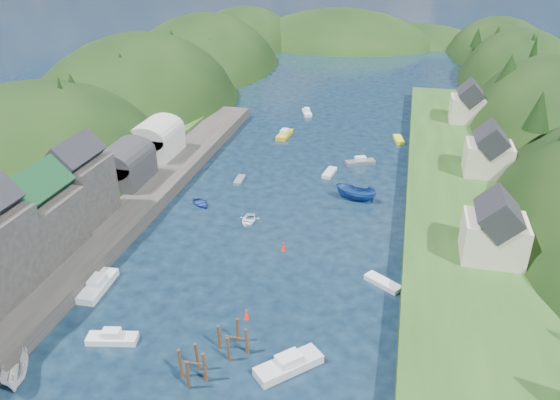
% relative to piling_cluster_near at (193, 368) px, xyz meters
% --- Properties ---
extents(ground, '(600.00, 600.00, 0.00)m').
position_rel_piling_cluster_near_xyz_m(ground, '(1.16, 52.22, -1.34)').
color(ground, black).
rests_on(ground, ground).
extents(hillside_left, '(44.00, 245.56, 52.00)m').
position_rel_piling_cluster_near_xyz_m(hillside_left, '(-43.84, 77.22, -9.37)').
color(hillside_left, black).
rests_on(hillside_left, ground).
extents(hillside_right, '(36.00, 245.56, 48.00)m').
position_rel_piling_cluster_near_xyz_m(hillside_right, '(46.16, 77.22, -8.75)').
color(hillside_right, black).
rests_on(hillside_right, ground).
extents(far_hills, '(103.00, 68.00, 44.00)m').
position_rel_piling_cluster_near_xyz_m(far_hills, '(2.37, 176.23, -12.14)').
color(far_hills, black).
rests_on(far_hills, ground).
extents(hill_trees, '(91.58, 148.58, 12.14)m').
position_rel_piling_cluster_near_xyz_m(hill_trees, '(2.11, 66.91, 9.69)').
color(hill_trees, black).
rests_on(hill_trees, ground).
extents(quay_left, '(12.00, 110.00, 2.00)m').
position_rel_piling_cluster_near_xyz_m(quay_left, '(-22.84, 22.22, -0.34)').
color(quay_left, '#2D2B28').
rests_on(quay_left, ground).
extents(terrace_left_grass, '(12.00, 110.00, 2.50)m').
position_rel_piling_cluster_near_xyz_m(terrace_left_grass, '(-29.84, 22.22, -0.09)').
color(terrace_left_grass, '#234719').
rests_on(terrace_left_grass, ground).
extents(quayside_buildings, '(8.00, 35.84, 12.90)m').
position_rel_piling_cluster_near_xyz_m(quayside_buildings, '(-24.84, 8.61, 5.75)').
color(quayside_buildings, '#2D2B28').
rests_on(quayside_buildings, quay_left).
extents(boat_sheds, '(7.00, 21.00, 7.50)m').
position_rel_piling_cluster_near_xyz_m(boat_sheds, '(-24.84, 41.22, 3.94)').
color(boat_sheds, '#2D2D30').
rests_on(boat_sheds, quay_left).
extents(terrace_right, '(16.00, 120.00, 2.40)m').
position_rel_piling_cluster_near_xyz_m(terrace_right, '(26.16, 42.22, -0.14)').
color(terrace_right, '#234719').
rests_on(terrace_right, ground).
extents(right_bank_cottages, '(9.00, 59.24, 8.41)m').
position_rel_piling_cluster_near_xyz_m(right_bank_cottages, '(29.16, 50.56, 4.51)').
color(right_bank_cottages, beige).
rests_on(right_bank_cottages, terrace_right).
extents(piling_cluster_near, '(2.84, 2.68, 3.82)m').
position_rel_piling_cluster_near_xyz_m(piling_cluster_near, '(0.00, 0.00, 0.00)').
color(piling_cluster_near, '#382314').
rests_on(piling_cluster_near, ground).
extents(piling_cluster_far, '(3.41, 3.16, 3.40)m').
position_rel_piling_cluster_near_xyz_m(piling_cluster_far, '(2.43, 4.45, -0.20)').
color(piling_cluster_far, '#382314').
rests_on(piling_cluster_far, ground).
extents(channel_buoy_near, '(0.70, 0.70, 1.10)m').
position_rel_piling_cluster_near_xyz_m(channel_buoy_near, '(2.29, 9.53, -0.86)').
color(channel_buoy_near, red).
rests_on(channel_buoy_near, ground).
extents(channel_buoy_far, '(0.70, 0.70, 1.10)m').
position_rel_piling_cluster_near_xyz_m(channel_buoy_far, '(3.08, 23.97, -0.86)').
color(channel_buoy_far, red).
rests_on(channel_buoy_far, ground).
extents(moored_boats, '(36.65, 96.13, 2.45)m').
position_rel_piling_cluster_near_xyz_m(moored_boats, '(-0.97, 26.04, -0.67)').
color(moored_boats, white).
rests_on(moored_boats, ground).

